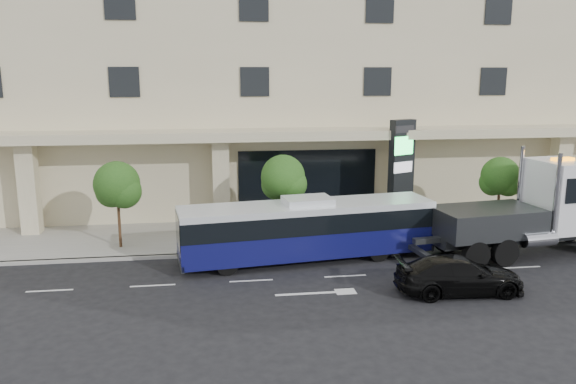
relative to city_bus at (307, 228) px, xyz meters
name	(u,v)px	position (x,y,z in m)	size (l,w,h in m)	color
ground	(337,265)	(1.24, -0.84, -1.50)	(120.00, 120.00, 0.00)	black
sidewalk	(317,233)	(1.24, 4.16, -1.43)	(120.00, 6.00, 0.15)	gray
curb	(328,250)	(1.24, 1.16, -1.43)	(120.00, 0.30, 0.15)	gray
convention_center	(290,51)	(1.24, 14.58, 8.47)	(60.00, 17.60, 20.00)	#C1B591
tree_left	(118,187)	(-8.73, 2.75, 1.61)	(2.27, 2.20, 4.22)	#422B19
tree_mid	(284,180)	(-0.73, 2.75, 1.75)	(2.28, 2.20, 4.38)	#422B19
tree_right	(501,179)	(10.77, 2.75, 1.53)	(2.10, 2.00, 4.04)	#422B19
city_bus	(307,228)	(0.00, 0.00, 0.00)	(11.89, 3.93, 2.96)	black
tow_truck	(540,211)	(11.10, -0.48, 0.56)	(11.08, 3.89, 5.01)	#2D3033
black_sedan	(459,275)	(5.20, -4.74, -0.78)	(2.02, 4.98, 1.45)	black
signage_pylon	(401,173)	(6.03, 4.75, 1.63)	(1.54, 1.08, 5.87)	black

